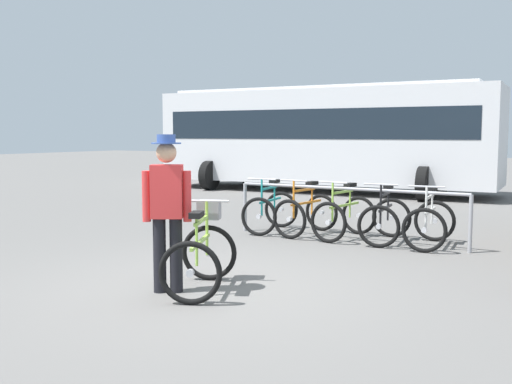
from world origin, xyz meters
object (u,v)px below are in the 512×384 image
person_with_featured_bike (167,206)px  racked_bike_teal (270,211)px  racked_bike_lime (344,216)px  racked_bike_white (430,223)px  racked_bike_orange (306,214)px  featured_bicycle (202,250)px  racked_bike_black (385,220)px  bus_distant (323,133)px

person_with_featured_bike → racked_bike_teal: bearing=103.7°
racked_bike_teal → racked_bike_lime: (1.40, -0.00, 0.00)m
racked_bike_lime → racked_bike_white: size_ratio=1.01×
racked_bike_orange → featured_bicycle: (0.55, -3.82, 0.08)m
racked_bike_teal → racked_bike_orange: bearing=-0.1°
racked_bike_teal → person_with_featured_bike: person_with_featured_bike is taller
racked_bike_black → person_with_featured_bike: size_ratio=0.67×
racked_bike_orange → racked_bike_white: (2.10, -0.00, -0.00)m
racked_bike_black → featured_bicycle: bearing=-102.5°
racked_bike_black → racked_bike_white: size_ratio=1.01×
racked_bike_teal → racked_bike_lime: bearing=-0.1°
person_with_featured_bike → bus_distant: size_ratio=0.17×
racked_bike_lime → person_with_featured_bike: (-0.41, -4.09, 0.58)m
racked_bike_white → person_with_featured_bike: size_ratio=0.67×
racked_bike_orange → racked_bike_lime: bearing=-0.1°
racked_bike_black → bus_distant: bus_distant is taller
racked_bike_orange → racked_bike_white: 2.10m
person_with_featured_bike → racked_bike_orange: bearing=94.1°
racked_bike_black → racked_bike_white: 0.70m
racked_bike_white → person_with_featured_bike: 4.50m
racked_bike_teal → featured_bicycle: (1.25, -3.82, 0.08)m
racked_bike_lime → racked_bike_white: bearing=-0.1°
person_with_featured_bike → racked_bike_black: bearing=74.8°
bus_distant → racked_bike_white: bearing=-55.2°
racked_bike_black → person_with_featured_bike: 4.27m
featured_bicycle → racked_bike_orange: bearing=98.3°
racked_bike_orange → bus_distant: size_ratio=0.12×
featured_bicycle → person_with_featured_bike: bearing=-133.9°
racked_bike_teal → racked_bike_white: 2.80m
featured_bicycle → racked_bike_teal: bearing=108.2°
racked_bike_teal → person_with_featured_bike: 4.25m
racked_bike_white → featured_bicycle: same height
racked_bike_white → featured_bicycle: size_ratio=0.92×
person_with_featured_bike → bus_distant: bearing=105.8°
racked_bike_black → bus_distant: size_ratio=0.12×
racked_bike_lime → bus_distant: bus_distant is taller
racked_bike_black → bus_distant: (-4.29, 7.19, 1.37)m
racked_bike_orange → racked_bike_lime: same height
racked_bike_teal → racked_bike_black: bearing=-0.1°
racked_bike_black → person_with_featured_bike: (-1.11, -4.09, 0.58)m
racked_bike_teal → person_with_featured_bike: (0.99, -4.09, 0.58)m
racked_bike_orange → racked_bike_black: (1.40, -0.00, 0.00)m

